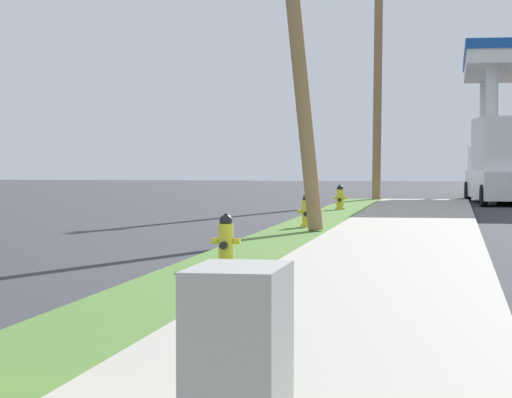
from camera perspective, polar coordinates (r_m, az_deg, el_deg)
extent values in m
cylinder|color=yellow|center=(16.71, -1.50, -3.18)|extent=(0.29, 0.29, 0.06)
cylinder|color=yellow|center=(16.69, -1.50, -2.26)|extent=(0.22, 0.22, 0.60)
sphere|color=black|center=(16.66, -1.50, -1.09)|extent=(0.19, 0.19, 0.19)
cylinder|color=black|center=(16.66, -1.50, -0.82)|extent=(0.06, 0.06, 0.05)
cylinder|color=yellow|center=(16.71, -2.04, -2.09)|extent=(0.10, 0.09, 0.09)
cylinder|color=yellow|center=(16.65, -0.96, -2.10)|extent=(0.10, 0.09, 0.09)
cylinder|color=black|center=(16.52, -1.61, -2.31)|extent=(0.11, 0.12, 0.11)
cylinder|color=yellow|center=(25.99, 2.53, -1.31)|extent=(0.29, 0.29, 0.06)
cylinder|color=yellow|center=(25.97, 2.53, -0.72)|extent=(0.22, 0.22, 0.60)
sphere|color=black|center=(25.96, 2.53, 0.03)|extent=(0.19, 0.19, 0.19)
cylinder|color=black|center=(25.96, 2.54, 0.21)|extent=(0.06, 0.06, 0.05)
cylinder|color=yellow|center=(25.99, 2.18, -0.61)|extent=(0.10, 0.09, 0.09)
cylinder|color=yellow|center=(25.95, 2.88, -0.62)|extent=(0.10, 0.09, 0.09)
cylinder|color=black|center=(25.81, 2.49, -0.74)|extent=(0.11, 0.12, 0.11)
cylinder|color=yellow|center=(34.79, 4.18, -0.47)|extent=(0.29, 0.29, 0.06)
cylinder|color=yellow|center=(34.78, 4.18, -0.02)|extent=(0.22, 0.22, 0.60)
sphere|color=black|center=(34.77, 4.18, 0.54)|extent=(0.19, 0.19, 0.19)
cylinder|color=black|center=(34.76, 4.18, 0.67)|extent=(0.06, 0.06, 0.05)
cylinder|color=yellow|center=(34.79, 3.91, 0.06)|extent=(0.10, 0.09, 0.09)
cylinder|color=yellow|center=(34.76, 4.44, 0.05)|extent=(0.10, 0.09, 0.09)
cylinder|color=black|center=(34.61, 4.15, -0.04)|extent=(0.11, 0.12, 0.11)
cylinder|color=#937047|center=(24.99, 2.04, 7.77)|extent=(1.36, 1.20, 8.09)
cylinder|color=#937047|center=(44.00, 6.05, 6.59)|extent=(0.54, 0.55, 10.11)
cube|color=gray|center=(5.25, -0.88, -9.13)|extent=(0.41, 0.69, 1.07)
cylinder|color=silver|center=(41.98, 11.58, 3.13)|extent=(0.44, 0.44, 5.00)
cylinder|color=silver|center=(51.44, 11.24, 2.92)|extent=(0.44, 0.44, 5.00)
cube|color=red|center=(53.75, 12.17, 0.84)|extent=(2.12, 4.61, 0.85)
cube|color=red|center=(53.51, 12.20, 1.59)|extent=(1.73, 2.13, 0.56)
cylinder|color=black|center=(55.36, 11.09, 0.58)|extent=(0.26, 0.61, 0.60)
cylinder|color=black|center=(51.97, 11.43, 0.49)|extent=(0.26, 0.61, 0.60)
cylinder|color=black|center=(52.02, 12.32, 0.48)|extent=(0.27, 0.62, 0.60)
cylinder|color=black|center=(48.62, 12.19, 0.38)|extent=(0.27, 0.62, 0.60)
cylinder|color=black|center=(49.32, 11.59, 0.50)|extent=(0.24, 0.77, 0.76)
cylinder|color=black|center=(44.03, 11.62, 0.32)|extent=(0.24, 0.77, 0.76)
cube|color=white|center=(42.82, 12.05, 0.71)|extent=(2.55, 6.55, 1.00)
cube|color=white|center=(42.05, 12.20, 2.66)|extent=(2.30, 4.12, 1.90)
cube|color=white|center=(44.84, 11.73, 1.98)|extent=(2.01, 2.20, 0.90)
cylinder|color=black|center=(45.35, 10.43, 0.38)|extent=(0.29, 0.78, 0.76)
cylinder|color=black|center=(40.08, 11.19, 0.16)|extent=(0.29, 0.78, 0.76)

